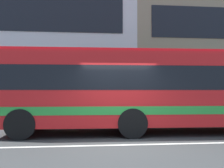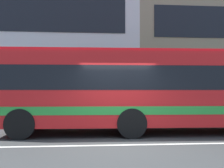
{
  "view_description": "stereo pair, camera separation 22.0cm",
  "coord_description": "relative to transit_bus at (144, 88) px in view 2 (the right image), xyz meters",
  "views": [
    {
      "loc": [
        -1.17,
        -7.79,
        1.59
      ],
      "look_at": [
        -0.09,
        2.17,
        1.83
      ],
      "focal_mm": 43.15,
      "sensor_mm": 36.0,
      "label": 1
    },
    {
      "loc": [
        -0.95,
        -7.81,
        1.59
      ],
      "look_at": [
        -0.09,
        2.17,
        1.83
      ],
      "focal_mm": 43.15,
      "sensor_mm": 36.0,
      "label": 2
    }
  ],
  "objects": [
    {
      "name": "ground_plane",
      "position": [
        -1.14,
        -2.23,
        -1.68
      ],
      "size": [
        160.0,
        160.0,
        0.0
      ],
      "primitive_type": "plane",
      "color": "#363838"
    },
    {
      "name": "transit_bus",
      "position": [
        0.0,
        0.0,
        0.0
      ],
      "size": [
        10.67,
        2.91,
        3.04
      ],
      "color": "red",
      "rests_on": "ground_plane"
    },
    {
      "name": "hedge_row_far",
      "position": [
        2.34,
        3.52,
        -1.26
      ],
      "size": [
        19.16,
        1.1,
        0.84
      ],
      "primitive_type": "cube",
      "color": "#2E5A1F",
      "rests_on": "ground_plane"
    },
    {
      "name": "lane_centre_line",
      "position": [
        -1.14,
        -2.23,
        -1.67
      ],
      "size": [
        60.0,
        0.16,
        0.01
      ],
      "primitive_type": "cube",
      "color": "silver",
      "rests_on": "ground_plane"
    }
  ]
}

